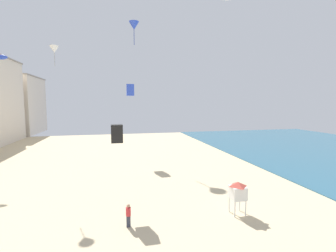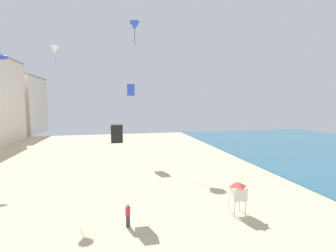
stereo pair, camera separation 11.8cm
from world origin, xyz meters
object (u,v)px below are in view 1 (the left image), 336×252
object	(u,v)px
kite_blue_parafoil	(1,57)
kite_blue_box	(130,90)
kite_flyer	(128,214)
kite_white_delta	(54,50)
kite_blue_delta	(134,26)
kite_black_box	(117,134)
lifeguard_stand	(238,191)

from	to	relation	value
kite_blue_parafoil	kite_blue_box	xyz separation A→B (m)	(16.32, 2.38, -3.80)
kite_flyer	kite_white_delta	bearing A→B (deg)	20.09
kite_blue_parafoil	kite_blue_delta	size ratio (longest dim) A/B	0.41
kite_blue_box	kite_white_delta	size ratio (longest dim) A/B	0.81
kite_blue_box	kite_blue_parafoil	bearing A→B (deg)	-171.71
kite_flyer	kite_black_box	distance (m)	6.58
kite_blue_box	lifeguard_stand	bearing A→B (deg)	-72.05
kite_blue_parafoil	kite_white_delta	world-z (taller)	kite_blue_parafoil
kite_blue_parafoil	kite_black_box	bearing A→B (deg)	-45.92
kite_flyer	kite_white_delta	size ratio (longest dim) A/B	0.77
lifeguard_stand	kite_blue_delta	world-z (taller)	kite_blue_delta
kite_blue_delta	lifeguard_stand	bearing A→B (deg)	-76.62
kite_blue_parafoil	kite_white_delta	distance (m)	10.43
lifeguard_stand	kite_white_delta	bearing A→B (deg)	152.10
kite_blue_box	kite_white_delta	world-z (taller)	kite_white_delta
lifeguard_stand	kite_black_box	bearing A→B (deg)	165.66
kite_blue_box	kite_flyer	bearing A→B (deg)	-94.38
kite_black_box	kite_blue_box	bearing A→B (deg)	82.46
kite_flyer	kite_blue_parafoil	bearing A→B (deg)	27.98
lifeguard_stand	kite_blue_box	xyz separation A→B (m)	(-6.76, 20.86, 8.76)
kite_blue_box	kite_white_delta	bearing A→B (deg)	-132.49
kite_blue_parafoil	kite_blue_box	size ratio (longest dim) A/B	0.88
kite_blue_box	kite_blue_delta	xyz separation A→B (m)	(0.98, 3.42, 10.61)
kite_blue_parafoil	kite_white_delta	bearing A→B (deg)	-41.38
kite_black_box	kite_white_delta	xyz separation A→B (m)	(-6.25, 7.65, 8.17)
kite_blue_delta	kite_white_delta	xyz separation A→B (m)	(-9.47, -12.69, -6.97)
lifeguard_stand	kite_white_delta	xyz separation A→B (m)	(-15.25, 11.59, 12.39)
kite_blue_delta	kite_flyer	bearing A→B (deg)	-96.06
kite_black_box	lifeguard_stand	bearing A→B (deg)	-23.68
kite_flyer	kite_blue_parafoil	size ratio (longest dim) A/B	1.07
kite_flyer	lifeguard_stand	xyz separation A→B (m)	(8.37, 0.12, 0.92)
lifeguard_stand	kite_blue_delta	xyz separation A→B (m)	(-5.78, 24.28, 19.37)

